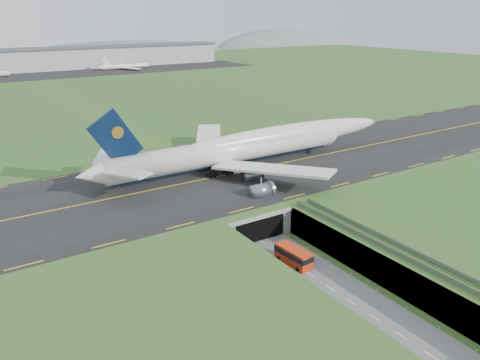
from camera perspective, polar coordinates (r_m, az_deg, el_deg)
ground at (r=92.30m, az=5.34°, el=-9.40°), size 900.00×900.00×0.00m
airfield_deck at (r=90.88m, az=5.40°, el=-7.75°), size 800.00×800.00×6.00m
trench_road at (r=87.30m, az=8.42°, el=-11.30°), size 12.00×75.00×0.20m
taxiway at (r=115.13m, az=-4.66°, el=0.01°), size 800.00×44.00×0.18m
tunnel_portal at (r=103.03m, az=-0.31°, el=-4.01°), size 17.00×22.30×6.00m
guideway at (r=85.21m, az=19.48°, el=-9.11°), size 3.00×53.00×7.05m
jumbo_jet at (r=124.74m, az=1.42°, el=4.15°), size 92.63×60.02×19.85m
shuttle_tram at (r=89.38m, az=6.55°, el=-9.20°), size 3.56×8.05×3.19m
cargo_terminal at (r=367.15m, az=-25.41°, el=13.06°), size 320.00×67.00×15.60m
distant_hills at (r=508.52m, az=-20.03°, el=13.05°), size 700.00×91.00×60.00m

